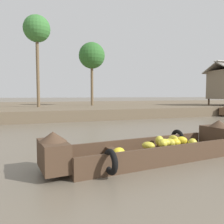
# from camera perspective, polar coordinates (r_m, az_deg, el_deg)

# --- Properties ---
(ground_plane) EXTENTS (300.00, 300.00, 0.00)m
(ground_plane) POSITION_cam_1_polar(r_m,az_deg,el_deg) (9.52, -9.13, -5.68)
(ground_plane) COLOR #665B4C
(riverbank_strip) EXTENTS (160.00, 20.00, 0.70)m
(riverbank_strip) POSITION_cam_1_polar(r_m,az_deg,el_deg) (23.82, -15.80, 0.99)
(riverbank_strip) COLOR brown
(riverbank_strip) RESTS_ON ground
(banana_boat) EXTENTS (5.45, 2.17, 0.90)m
(banana_boat) POSITION_cam_1_polar(r_m,az_deg,el_deg) (5.87, 10.00, -8.98)
(banana_boat) COLOR #473323
(banana_boat) RESTS_ON ground
(palm_tree_near) EXTENTS (2.34, 2.34, 5.66)m
(palm_tree_near) POSITION_cam_1_polar(r_m,az_deg,el_deg) (21.10, -5.08, 13.81)
(palm_tree_near) COLOR brown
(palm_tree_near) RESTS_ON riverbank_strip
(palm_tree_mid) EXTENTS (2.04, 2.04, 7.05)m
(palm_tree_mid) POSITION_cam_1_polar(r_m,az_deg,el_deg) (19.42, -18.33, 18.90)
(palm_tree_mid) COLOR brown
(palm_tree_mid) RESTS_ON riverbank_strip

